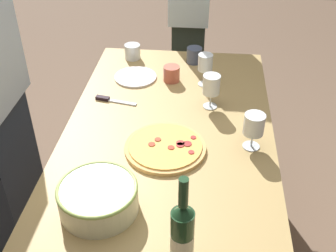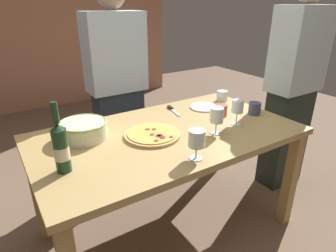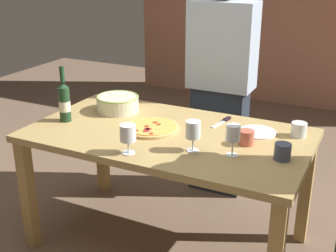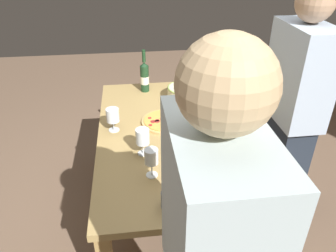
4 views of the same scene
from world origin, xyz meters
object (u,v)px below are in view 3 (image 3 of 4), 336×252
at_px(dining_table, 168,147).
at_px(wine_bottle, 64,101).
at_px(serving_bowl, 118,103).
at_px(pizza, 151,128).
at_px(wine_glass_far_left, 193,131).
at_px(side_plate, 257,132).
at_px(pizza_knife, 223,121).
at_px(cup_amber, 283,152).
at_px(wine_glass_near_pizza, 128,134).
at_px(cup_ceramic, 246,138).
at_px(wine_glass_by_bottle, 233,135).
at_px(person_guest_left, 221,85).
at_px(cup_spare, 299,130).

relative_size(dining_table, wine_bottle, 4.70).
height_order(serving_bowl, wine_bottle, wine_bottle).
height_order(pizza, wine_glass_far_left, wine_glass_far_left).
relative_size(pizza, side_plate, 1.52).
relative_size(side_plate, pizza_knife, 1.07).
bearing_deg(cup_amber, side_plate, 125.20).
xyz_separation_m(wine_glass_near_pizza, cup_amber, (0.73, 0.27, -0.06)).
relative_size(pizza, wine_bottle, 0.97).
bearing_deg(cup_ceramic, wine_glass_near_pizza, -143.63).
relative_size(serving_bowl, pizza_knife, 1.34).
xyz_separation_m(wine_glass_by_bottle, cup_amber, (0.24, 0.06, -0.07)).
xyz_separation_m(cup_ceramic, side_plate, (0.01, 0.19, -0.03)).
relative_size(wine_glass_far_left, cup_ceramic, 1.98).
bearing_deg(wine_bottle, wine_glass_near_pizza, -22.24).
bearing_deg(serving_bowl, wine_bottle, -122.55).
bearing_deg(wine_glass_near_pizza, cup_amber, 20.46).
height_order(pizza_knife, person_guest_left, person_guest_left).
relative_size(cup_spare, pizza_knife, 0.43).
height_order(cup_amber, cup_ceramic, cup_amber).
height_order(wine_bottle, side_plate, wine_bottle).
bearing_deg(side_plate, wine_glass_far_left, -121.03).
relative_size(wine_glass_by_bottle, person_guest_left, 0.10).
bearing_deg(cup_spare, cup_ceramic, -133.70).
height_order(wine_glass_near_pizza, cup_amber, wine_glass_near_pizza).
bearing_deg(person_guest_left, wine_bottle, -34.44).
height_order(cup_ceramic, person_guest_left, person_guest_left).
height_order(cup_ceramic, side_plate, cup_ceramic).
relative_size(dining_table, wine_glass_near_pizza, 10.29).
relative_size(side_plate, person_guest_left, 0.13).
xyz_separation_m(pizza, side_plate, (0.57, 0.22, -0.01)).
xyz_separation_m(dining_table, pizza, (-0.11, -0.00, 0.10)).
height_order(dining_table, wine_glass_near_pizza, wine_glass_near_pizza).
distance_m(serving_bowl, wine_glass_by_bottle, 0.95).
relative_size(serving_bowl, wine_glass_by_bottle, 1.66).
bearing_deg(cup_ceramic, pizza, -176.77).
xyz_separation_m(dining_table, wine_glass_near_pizza, (-0.06, -0.35, 0.20)).
xyz_separation_m(cup_ceramic, pizza_knife, (-0.22, 0.27, -0.03)).
relative_size(cup_amber, pizza_knife, 0.42).
relative_size(dining_table, pizza, 4.83).
xyz_separation_m(serving_bowl, wine_glass_by_bottle, (0.89, -0.33, 0.06)).
distance_m(wine_glass_near_pizza, wine_glass_by_bottle, 0.53).
bearing_deg(serving_bowl, cup_amber, -13.32).
bearing_deg(person_guest_left, cup_amber, 37.83).
xyz_separation_m(dining_table, cup_ceramic, (0.45, 0.03, 0.13)).
relative_size(pizza, pizza_knife, 1.62).
distance_m(wine_bottle, side_plate, 1.16).
height_order(cup_spare, side_plate, cup_spare).
height_order(wine_bottle, wine_glass_far_left, wine_bottle).
height_order(dining_table, cup_ceramic, cup_ceramic).
bearing_deg(side_plate, person_guest_left, 126.46).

